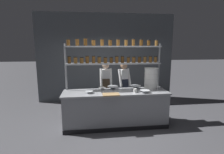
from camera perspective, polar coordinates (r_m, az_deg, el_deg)
ground_plane at (r=4.81m, az=1.14°, el=-15.36°), size 40.00×40.00×0.00m
back_wall at (r=6.61m, az=-1.72°, el=6.24°), size 5.09×0.12×3.24m
prep_counter at (r=4.63m, az=1.16°, el=-10.23°), size 2.69×0.76×0.92m
spice_shelf_unit at (r=4.67m, az=0.36°, el=6.74°), size 2.57×0.28×2.27m
chef_left at (r=5.27m, az=-2.02°, el=-2.47°), size 0.36×0.29×1.61m
chef_center at (r=5.23m, az=3.86°, el=-2.61°), size 0.41×0.33×1.61m
container_stack at (r=4.86m, az=12.62°, el=-0.39°), size 0.37×0.37×0.57m
cutting_board at (r=4.18m, az=-0.32°, el=-5.71°), size 0.40×0.26×0.02m
prep_bowl_near_left at (r=4.67m, az=-3.23°, el=-3.81°), size 0.20×0.20×0.05m
prep_bowl_center_front at (r=4.71m, az=0.28°, el=-3.52°), size 0.30×0.30×0.08m
prep_bowl_center_back at (r=4.35m, az=-7.49°, el=-4.95°), size 0.19×0.19×0.05m
prep_bowl_near_right at (r=4.44m, az=10.66°, el=-4.65°), size 0.24×0.24×0.07m
prep_bowl_far_left at (r=4.82m, az=7.66°, el=-3.29°), size 0.30×0.30×0.08m
serving_cup_front at (r=4.43m, az=7.57°, el=-4.41°), size 0.09×0.09×0.09m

